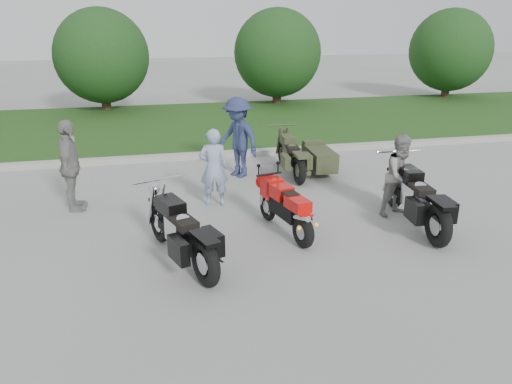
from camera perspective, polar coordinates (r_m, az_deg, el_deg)
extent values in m
plane|color=#9A9A95|center=(8.17, -0.49, -7.26)|extent=(80.00, 80.00, 0.00)
cube|color=#A19F98|center=(13.70, -5.79, 4.20)|extent=(60.00, 0.30, 0.15)
cube|color=#28531C|center=(17.72, -7.48, 7.64)|extent=(60.00, 8.00, 0.14)
cylinder|color=#3F2B1C|center=(20.91, -16.79, 10.28)|extent=(0.36, 0.36, 1.20)
sphere|color=#143815|center=(20.73, -17.24, 14.64)|extent=(3.60, 3.60, 3.60)
cylinder|color=#3F2B1C|center=(21.58, 2.40, 11.35)|extent=(0.36, 0.36, 1.20)
sphere|color=#143815|center=(21.41, 2.46, 15.59)|extent=(3.60, 3.60, 3.60)
cylinder|color=#3F2B1C|center=(24.86, 20.88, 11.21)|extent=(0.36, 0.36, 1.20)
sphere|color=#143815|center=(24.71, 21.34, 14.87)|extent=(3.60, 3.60, 3.60)
torus|color=black|center=(8.37, 5.42, -4.55)|extent=(0.29, 0.59, 0.56)
torus|color=black|center=(9.43, 1.33, -1.66)|extent=(0.23, 0.56, 0.55)
cube|color=black|center=(8.77, 3.42, -1.78)|extent=(0.43, 0.85, 0.32)
cube|color=red|center=(8.86, 2.80, 0.14)|extent=(0.41, 0.56, 0.24)
cube|color=red|center=(8.36, 4.79, -1.37)|extent=(0.38, 0.55, 0.20)
cube|color=black|center=(8.57, 3.83, -0.29)|extent=(0.30, 0.36, 0.09)
cube|color=red|center=(9.15, 1.80, 0.56)|extent=(0.38, 0.42, 0.36)
cylinder|color=silver|center=(8.19, 5.27, -2.96)|extent=(0.19, 0.43, 0.20)
cylinder|color=silver|center=(8.25, 6.04, -2.81)|extent=(0.19, 0.43, 0.20)
torus|color=black|center=(7.20, -5.79, -8.06)|extent=(0.41, 0.75, 0.73)
torus|color=black|center=(8.68, -10.97, -3.47)|extent=(0.35, 0.69, 0.68)
cube|color=black|center=(7.89, -8.67, -4.92)|extent=(0.64, 1.29, 0.15)
cube|color=silver|center=(7.85, -8.70, -4.36)|extent=(0.46, 0.56, 0.37)
cube|color=black|center=(8.01, -9.73, -1.59)|extent=(0.48, 0.65, 0.24)
cube|color=black|center=(7.64, -8.29, -3.46)|extent=(0.46, 0.60, 0.13)
cube|color=black|center=(7.03, -5.90, -5.28)|extent=(0.42, 0.63, 0.06)
cylinder|color=silver|center=(7.71, -6.17, -6.63)|extent=(0.49, 1.15, 0.11)
torus|color=black|center=(8.86, 20.11, -3.60)|extent=(0.25, 0.77, 0.76)
torus|color=black|center=(10.42, 15.50, 0.20)|extent=(0.19, 0.72, 0.72)
cube|color=black|center=(9.59, 17.68, -0.99)|extent=(0.35, 1.36, 0.16)
cube|color=silver|center=(9.56, 17.73, -0.49)|extent=(0.38, 0.53, 0.39)
cube|color=black|center=(9.75, 17.10, 1.91)|extent=(0.36, 0.64, 0.25)
cube|color=black|center=(9.36, 18.29, 0.32)|extent=(0.36, 0.58, 0.13)
cube|color=black|center=(8.72, 20.41, -1.17)|extent=(0.30, 0.63, 0.07)
cylinder|color=silver|center=(9.41, 19.68, -2.65)|extent=(0.21, 1.24, 0.11)
torus|color=black|center=(11.44, 4.99, 2.48)|extent=(0.19, 0.69, 0.68)
torus|color=black|center=(12.98, 3.04, 4.51)|extent=(0.14, 0.64, 0.64)
cube|color=black|center=(12.18, 3.97, 3.97)|extent=(0.26, 1.21, 0.14)
cube|color=#373D23|center=(12.16, 3.97, 4.33)|extent=(0.31, 0.46, 0.35)
cube|color=#373D23|center=(12.37, 3.65, 5.95)|extent=(0.30, 0.56, 0.22)
cube|color=black|center=(11.97, 4.17, 4.98)|extent=(0.30, 0.51, 0.12)
cube|color=#373D23|center=(11.34, 5.05, 4.22)|extent=(0.24, 0.56, 0.06)
cylinder|color=#373D23|center=(11.94, 5.21, 2.91)|extent=(0.14, 1.10, 0.10)
cube|color=#373D23|center=(12.28, 7.25, 3.90)|extent=(0.59, 1.32, 0.45)
torus|color=black|center=(12.39, 8.33, 3.41)|extent=(0.14, 0.56, 0.56)
imported|color=#8C9DBE|center=(10.06, -4.86, 2.80)|extent=(0.63, 0.45, 1.60)
imported|color=gray|center=(9.92, 16.27, 1.81)|extent=(0.91, 0.79, 1.59)
imported|color=navy|center=(11.87, -2.08, 6.24)|extent=(1.27, 1.41, 1.90)
imported|color=gray|center=(10.38, -20.47, 2.79)|extent=(0.47, 1.08, 1.82)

